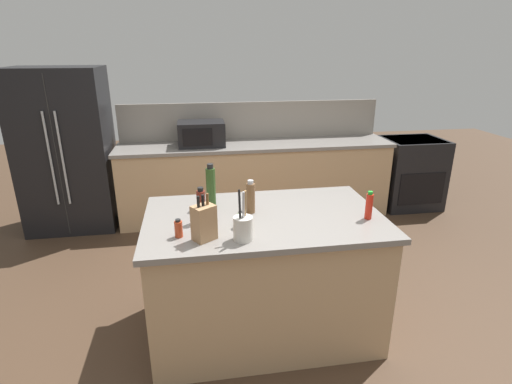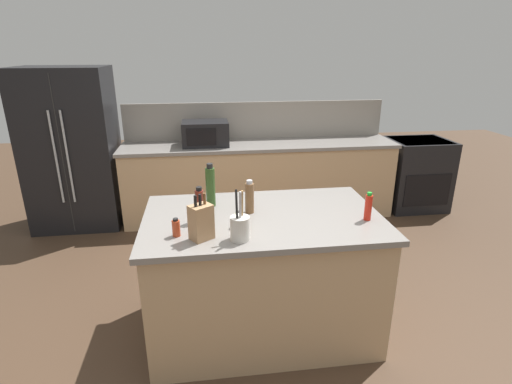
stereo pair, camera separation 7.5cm
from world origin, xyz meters
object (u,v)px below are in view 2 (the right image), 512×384
object	(u,v)px
refrigerator	(72,150)
spice_jar_oregano	(239,220)
spice_jar_paprika	(176,228)
microwave	(205,133)
range_oven	(416,174)
knife_block	(201,222)
olive_oil_bottle	(210,186)
pepper_grinder	(250,197)
utensil_crock	(240,227)
hot_sauce_bottle	(368,207)
vinegar_bottle	(200,205)

from	to	relation	value
refrigerator	spice_jar_oregano	world-z (taller)	refrigerator
spice_jar_paprika	microwave	bearing A→B (deg)	84.75
range_oven	knife_block	size ratio (longest dim) A/B	3.17
knife_block	olive_oil_bottle	bearing A→B (deg)	48.72
pepper_grinder	utensil_crock	bearing A→B (deg)	-104.61
hot_sauce_bottle	olive_oil_bottle	bearing A→B (deg)	158.92
range_oven	hot_sauce_bottle	world-z (taller)	hot_sauce_bottle
microwave	spice_jar_paprika	bearing A→B (deg)	-95.25
microwave	refrigerator	bearing A→B (deg)	178.10
pepper_grinder	olive_oil_bottle	bearing A→B (deg)	148.05
hot_sauce_bottle	spice_jar_oregano	bearing A→B (deg)	179.69
pepper_grinder	vinegar_bottle	size ratio (longest dim) A/B	0.99
spice_jar_oregano	olive_oil_bottle	size ratio (longest dim) A/B	0.33
hot_sauce_bottle	spice_jar_paprika	world-z (taller)	hot_sauce_bottle
refrigerator	olive_oil_bottle	xyz separation A→B (m)	(1.55, -2.01, 0.17)
vinegar_bottle	olive_oil_bottle	bearing A→B (deg)	73.20
pepper_grinder	range_oven	bearing A→B (deg)	40.63
hot_sauce_bottle	vinegar_bottle	size ratio (longest dim) A/B	0.82
range_oven	spice_jar_oregano	xyz separation A→B (m)	(-2.57, -2.36, 0.52)
refrigerator	range_oven	world-z (taller)	refrigerator
hot_sauce_bottle	microwave	bearing A→B (deg)	113.96
utensil_crock	spice_jar_paprika	distance (m)	0.40
microwave	knife_block	xyz separation A→B (m)	(-0.07, -2.50, -0.03)
utensil_crock	hot_sauce_bottle	world-z (taller)	utensil_crock
olive_oil_bottle	spice_jar_oregano	bearing A→B (deg)	-66.71
refrigerator	knife_block	distance (m)	2.95
range_oven	olive_oil_bottle	size ratio (longest dim) A/B	2.85
hot_sauce_bottle	spice_jar_paprika	size ratio (longest dim) A/B	1.68
refrigerator	microwave	distance (m)	1.55
range_oven	pepper_grinder	xyz separation A→B (m)	(-2.48, -2.13, 0.59)
vinegar_bottle	olive_oil_bottle	size ratio (longest dim) A/B	0.75
utensil_crock	olive_oil_bottle	xyz separation A→B (m)	(-0.16, 0.58, 0.07)
knife_block	vinegar_bottle	size ratio (longest dim) A/B	1.20
refrigerator	pepper_grinder	xyz separation A→B (m)	(1.82, -2.18, 0.13)
pepper_grinder	spice_jar_oregano	distance (m)	0.26
microwave	spice_jar_paprika	distance (m)	2.45
knife_block	spice_jar_paprika	size ratio (longest dim) A/B	2.46
spice_jar_oregano	vinegar_bottle	bearing A→B (deg)	152.30
spice_jar_oregano	spice_jar_paprika	xyz separation A→B (m)	(-0.40, -0.08, 0.01)
hot_sauce_bottle	spice_jar_oregano	world-z (taller)	hot_sauce_bottle
refrigerator	vinegar_bottle	world-z (taller)	refrigerator
microwave	vinegar_bottle	bearing A→B (deg)	-91.94
hot_sauce_bottle	olive_oil_bottle	world-z (taller)	olive_oil_bottle
microwave	spice_jar_oregano	size ratio (longest dim) A/B	5.10
knife_block	hot_sauce_bottle	size ratio (longest dim) A/B	1.47
utensil_crock	spice_jar_paprika	world-z (taller)	utensil_crock
refrigerator	vinegar_bottle	distance (m)	2.71
range_oven	knife_block	bearing A→B (deg)	-138.45
spice_jar_oregano	spice_jar_paprika	size ratio (longest dim) A/B	0.90
spice_jar_oregano	spice_jar_paprika	distance (m)	0.41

